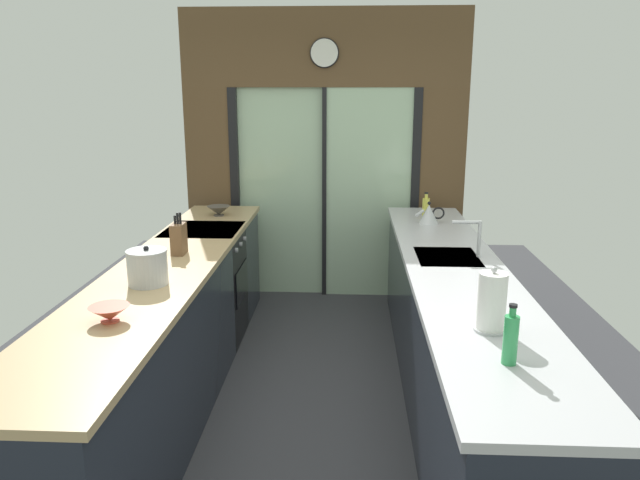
# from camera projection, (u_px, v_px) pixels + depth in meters

# --- Properties ---
(ground_plane) EXTENTS (5.04, 7.60, 0.02)m
(ground_plane) POSITION_uv_depth(u_px,v_px,m) (313.00, 378.00, 4.27)
(ground_plane) COLOR #38383D
(back_wall_unit) EXTENTS (2.64, 0.12, 2.70)m
(back_wall_unit) POSITION_uv_depth(u_px,v_px,m) (324.00, 140.00, 5.63)
(back_wall_unit) COLOR brown
(back_wall_unit) RESTS_ON ground_plane
(left_counter_run) EXTENTS (0.62, 3.80, 0.92)m
(left_counter_run) POSITION_uv_depth(u_px,v_px,m) (163.00, 341.00, 3.74)
(left_counter_run) COLOR #1E232D
(left_counter_run) RESTS_ON ground_plane
(right_counter_run) EXTENTS (0.62, 3.80, 0.92)m
(right_counter_run) POSITION_uv_depth(u_px,v_px,m) (453.00, 336.00, 3.82)
(right_counter_run) COLOR #1E232D
(right_counter_run) RESTS_ON ground_plane
(sink_faucet) EXTENTS (0.19, 0.02, 0.24)m
(sink_faucet) POSITION_uv_depth(u_px,v_px,m) (474.00, 233.00, 3.90)
(sink_faucet) COLOR #B7BABC
(sink_faucet) RESTS_ON right_counter_run
(oven_range) EXTENTS (0.60, 0.60, 0.92)m
(oven_range) POSITION_uv_depth(u_px,v_px,m) (206.00, 285.00, 4.82)
(oven_range) COLOR black
(oven_range) RESTS_ON ground_plane
(mixing_bowl_near) EXTENTS (0.19, 0.19, 0.08)m
(mixing_bowl_near) POSITION_uv_depth(u_px,v_px,m) (110.00, 313.00, 2.84)
(mixing_bowl_near) COLOR #BC4C38
(mixing_bowl_near) RESTS_ON left_counter_run
(mixing_bowl_far) EXTENTS (0.20, 0.20, 0.08)m
(mixing_bowl_far) POSITION_uv_depth(u_px,v_px,m) (219.00, 210.00, 5.19)
(mixing_bowl_far) COLOR #514C47
(mixing_bowl_far) RESTS_ON left_counter_run
(knife_block) EXTENTS (0.08, 0.14, 0.28)m
(knife_block) POSITION_uv_depth(u_px,v_px,m) (179.00, 238.00, 3.98)
(knife_block) COLOR brown
(knife_block) RESTS_ON left_counter_run
(stock_pot) EXTENTS (0.23, 0.23, 0.22)m
(stock_pot) POSITION_uv_depth(u_px,v_px,m) (147.00, 267.00, 3.37)
(stock_pot) COLOR #B7BABC
(stock_pot) RESTS_ON left_counter_run
(kettle) EXTENTS (0.24, 0.16, 0.18)m
(kettle) POSITION_uv_depth(u_px,v_px,m) (429.00, 214.00, 4.89)
(kettle) COLOR #B7BABC
(kettle) RESTS_ON right_counter_run
(soap_bottle_near) EXTENTS (0.06, 0.06, 0.25)m
(soap_bottle_near) POSITION_uv_depth(u_px,v_px,m) (511.00, 339.00, 2.39)
(soap_bottle_near) COLOR #339E56
(soap_bottle_near) RESTS_ON right_counter_run
(soap_bottle_far) EXTENTS (0.06, 0.06, 0.22)m
(soap_bottle_far) POSITION_uv_depth(u_px,v_px,m) (426.00, 207.00, 5.09)
(soap_bottle_far) COLOR #D1CC4C
(soap_bottle_far) RESTS_ON right_counter_run
(paper_towel_roll) EXTENTS (0.15, 0.15, 0.30)m
(paper_towel_roll) POSITION_uv_depth(u_px,v_px,m) (492.00, 302.00, 2.71)
(paper_towel_roll) COLOR #B7BABC
(paper_towel_roll) RESTS_ON right_counter_run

